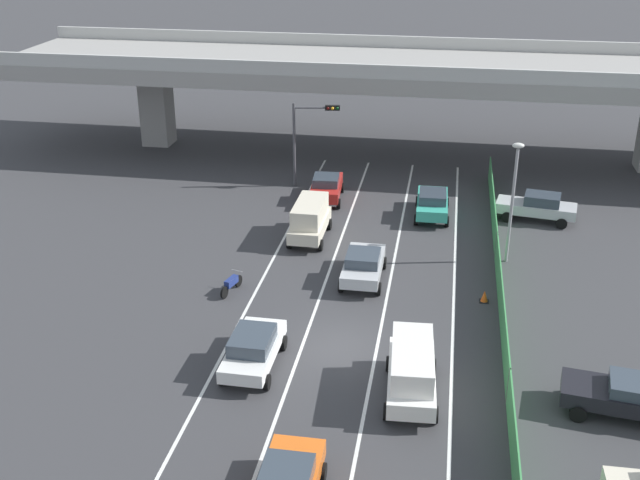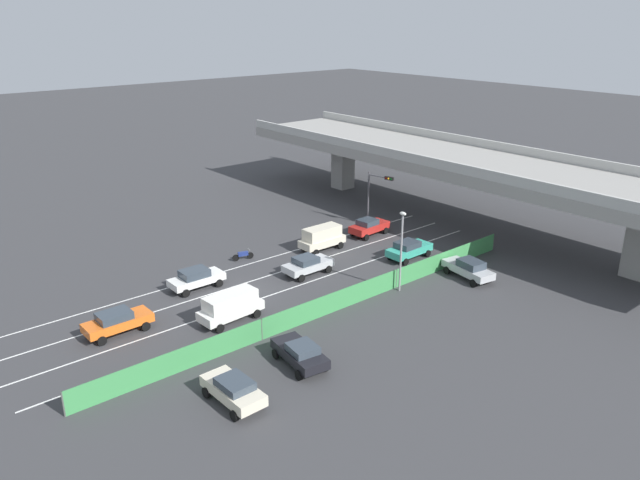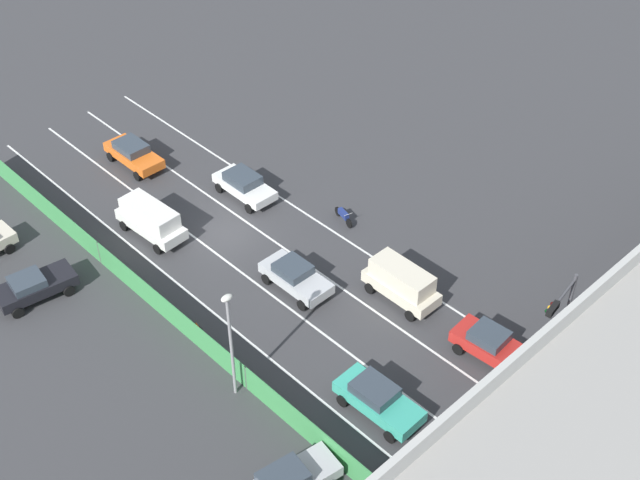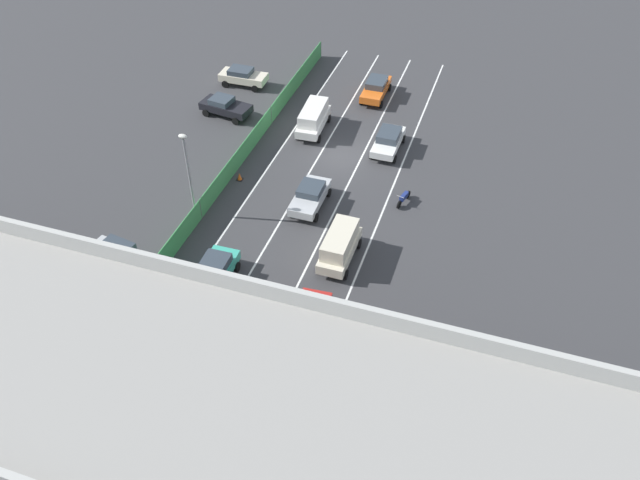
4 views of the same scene
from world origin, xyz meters
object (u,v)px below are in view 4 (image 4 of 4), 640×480
Objects in this scene: car_hatchback_white at (388,140)px; car_van_cream at (340,245)px; car_taxi_teal at (213,273)px; car_sedan_red at (309,318)px; parked_wagon_silver at (120,255)px; traffic_light at (321,321)px; street_lamp at (188,167)px; car_van_white at (313,117)px; traffic_cone at (240,177)px; parked_sedan_dark at (225,106)px; motorcycle at (404,198)px; parked_sedan_cream at (243,76)px; car_sedan_silver at (310,196)px; car_taxi_orange at (376,88)px.

car_van_cream is (-0.09, 13.24, 0.34)m from car_hatchback_white.
car_taxi_teal is at bearing 33.99° from car_van_cream.
car_van_cream is (0.06, -6.13, 0.33)m from car_sedan_red.
car_sedan_red is 12.99m from parked_wagon_silver.
street_lamp reaches higher than traffic_light.
street_lamp is at bearing -53.71° from car_taxi_teal.
car_van_white reaches higher than traffic_cone.
car_hatchback_white is at bearing -131.65° from street_lamp.
car_van_white is 7.85m from parked_sedan_dark.
street_lamp is at bearing -33.81° from car_sedan_red.
car_hatchback_white is at bearing -142.35° from traffic_cone.
parked_wagon_silver is at bearing 71.75° from car_van_white.
car_hatchback_white is at bearing -110.37° from car_taxi_teal.
motorcycle is 15.08m from street_lamp.
traffic_light reaches higher than car_hatchback_white.
car_van_cream is at bearing -146.01° from car_taxi_teal.
car_sedan_red is 6.14m from car_van_cream.
car_sedan_red is 0.96× the size of parked_sedan_dark.
car_van_cream is 9.13m from traffic_light.
car_taxi_teal is 18.62m from car_van_white.
traffic_cone is (11.18, -14.49, -3.68)m from traffic_light.
car_van_cream is 13.79m from parked_wagon_silver.
parked_sedan_cream reaches higher than motorcycle.
car_sedan_red is 1.01× the size of car_sedan_silver.
parked_sedan_dark is 7.82× the size of traffic_cone.
car_hatchback_white is (-6.59, -17.73, -0.01)m from car_taxi_teal.
car_taxi_teal reaches higher than parked_sedan_cream.
car_taxi_teal is 20.09m from parked_sedan_dark.
parked_sedan_cream is 0.65× the size of street_lamp.
car_sedan_silver is at bearing -52.40° from car_van_cream.
car_hatchback_white is 0.97× the size of parked_sedan_dark.
traffic_light is at bearing 165.90° from parked_wagon_silver.
car_van_white is at bearing -70.15° from traffic_light.
traffic_light is (-14.47, 3.64, 3.03)m from parked_wagon_silver.
car_taxi_orange is 0.81× the size of traffic_light.
parked_sedan_dark is (11.30, 7.01, -0.04)m from car_taxi_orange.
traffic_light is (-1.54, 2.45, 3.02)m from car_sedan_red.
traffic_cone is (9.64, -12.04, -0.66)m from car_sedan_red.
car_taxi_teal is at bearing -175.93° from parked_wagon_silver.
car_sedan_red is 0.77× the size of traffic_light.
motorcycle is 21.62m from parked_sedan_cream.
street_lamp is (7.70, 19.88, 3.10)m from car_taxi_orange.
car_van_white is 0.86× the size of traffic_light.
car_taxi_orange is at bearing -110.56° from parked_wagon_silver.
parked_sedan_dark is at bearing -44.21° from car_van_cream.
car_van_white is 15.58m from car_van_cream.
car_van_white reaches higher than motorcycle.
car_van_white is 1.00× the size of parked_wagon_silver.
car_taxi_teal is 1.00× the size of parked_sedan_dark.
parked_wagon_silver is at bearing 94.69° from parked_sedan_dark.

